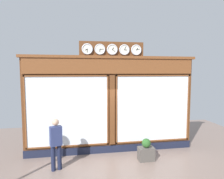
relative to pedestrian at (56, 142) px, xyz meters
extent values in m
cube|color=#5B3319|center=(-2.01, -1.23, 0.91)|extent=(6.62, 0.30, 3.68)
cube|color=#191E33|center=(-2.01, -1.06, -0.79)|extent=(6.62, 0.08, 0.28)
cube|color=brown|center=(-2.01, -1.04, 2.46)|extent=(6.48, 0.08, 0.58)
cube|color=brown|center=(-2.01, -1.06, 2.80)|extent=(6.75, 0.20, 0.10)
cube|color=silver|center=(-3.68, -1.07, 0.77)|extent=(2.96, 0.02, 2.60)
cube|color=brown|center=(-3.68, -1.05, 2.09)|extent=(3.06, 0.04, 0.05)
cube|color=brown|center=(-3.68, -1.05, -0.56)|extent=(3.06, 0.04, 0.05)
cube|color=brown|center=(-5.19, -1.05, 0.77)|extent=(0.05, 0.04, 2.70)
cube|color=brown|center=(-2.18, -1.05, 0.77)|extent=(0.05, 0.04, 2.70)
cube|color=silver|center=(-0.33, -1.07, 0.77)|extent=(2.96, 0.02, 2.60)
cube|color=brown|center=(-0.33, -1.05, 2.09)|extent=(3.06, 0.04, 0.05)
cube|color=brown|center=(-0.33, -1.05, -0.56)|extent=(3.06, 0.04, 0.05)
cube|color=brown|center=(1.18, -1.05, 0.77)|extent=(0.05, 0.04, 2.70)
cube|color=brown|center=(-1.83, -1.05, 0.77)|extent=(0.05, 0.04, 2.70)
cube|color=#5B3319|center=(-2.01, -1.05, 0.77)|extent=(0.20, 0.10, 2.70)
cube|color=#5B3319|center=(-2.01, -1.10, 3.08)|extent=(2.46, 0.06, 0.60)
cylinder|color=silver|center=(-2.94, -1.02, 3.08)|extent=(0.33, 0.02, 0.33)
torus|color=silver|center=(-2.94, -1.02, 3.08)|extent=(0.41, 0.05, 0.41)
cube|color=black|center=(-2.97, -1.01, 3.11)|extent=(0.07, 0.01, 0.08)
cube|color=black|center=(-3.00, -1.01, 3.09)|extent=(0.14, 0.01, 0.04)
sphere|color=black|center=(-2.94, -1.01, 3.08)|extent=(0.02, 0.02, 0.02)
cylinder|color=silver|center=(-2.47, -1.02, 3.08)|extent=(0.33, 0.02, 0.33)
torus|color=silver|center=(-2.47, -1.02, 3.08)|extent=(0.40, 0.04, 0.40)
cube|color=black|center=(-2.52, -1.01, 3.07)|extent=(0.09, 0.01, 0.03)
cube|color=black|center=(-2.50, -1.01, 3.14)|extent=(0.07, 0.01, 0.13)
sphere|color=black|center=(-2.47, -1.01, 3.08)|extent=(0.02, 0.02, 0.02)
cylinder|color=silver|center=(-2.01, -1.02, 3.08)|extent=(0.33, 0.02, 0.33)
torus|color=silver|center=(-2.01, -1.02, 3.08)|extent=(0.41, 0.05, 0.41)
cube|color=black|center=(-2.03, -1.01, 3.11)|extent=(0.07, 0.01, 0.08)
cube|color=black|center=(-2.06, -1.01, 3.04)|extent=(0.12, 0.01, 0.09)
sphere|color=black|center=(-2.01, -1.01, 3.08)|extent=(0.02, 0.02, 0.02)
cylinder|color=silver|center=(-1.54, -1.02, 3.08)|extent=(0.33, 0.02, 0.33)
torus|color=silver|center=(-1.54, -1.02, 3.08)|extent=(0.40, 0.04, 0.40)
cube|color=black|center=(-1.54, -1.01, 3.03)|extent=(0.03, 0.01, 0.09)
cube|color=black|center=(-1.61, -1.01, 3.08)|extent=(0.14, 0.01, 0.02)
sphere|color=black|center=(-1.54, -1.01, 3.08)|extent=(0.02, 0.02, 0.02)
cylinder|color=silver|center=(-1.07, -1.02, 3.08)|extent=(0.33, 0.02, 0.33)
torus|color=silver|center=(-1.07, -1.02, 3.08)|extent=(0.41, 0.05, 0.41)
cube|color=black|center=(-1.04, -1.01, 3.05)|extent=(0.09, 0.01, 0.06)
cube|color=black|center=(-1.07, -1.01, 3.01)|extent=(0.02, 0.01, 0.14)
sphere|color=black|center=(-1.07, -1.01, 3.08)|extent=(0.02, 0.02, 0.02)
cylinder|color=#191E38|center=(0.09, 0.04, -0.52)|extent=(0.14, 0.14, 0.82)
cylinder|color=#191E38|center=(-0.09, -0.04, -0.52)|extent=(0.14, 0.14, 0.82)
cube|color=navy|center=(0.00, 0.00, 0.20)|extent=(0.41, 0.33, 0.62)
sphere|color=tan|center=(0.00, 0.00, 0.65)|extent=(0.22, 0.22, 0.22)
cube|color=#4C4742|center=(-3.10, -0.18, -0.69)|extent=(0.56, 0.36, 0.47)
sphere|color=#285623|center=(-3.10, -0.18, -0.30)|extent=(0.32, 0.32, 0.32)
camera|label=1|loc=(-0.76, 6.26, 2.24)|focal=31.21mm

